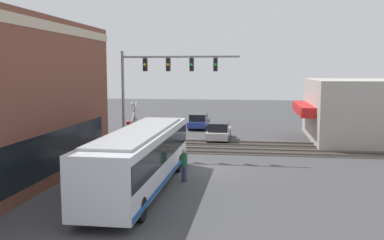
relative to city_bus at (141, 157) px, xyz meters
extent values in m
plane|color=#424244|center=(4.68, -2.80, -1.69)|extent=(120.00, 120.00, 0.00)
cube|color=beige|center=(0.25, 4.85, 6.42)|extent=(17.06, 0.36, 0.50)
cube|color=black|center=(0.25, 4.75, 0.01)|extent=(14.17, 0.12, 2.20)
cube|color=#B2ADA3|center=(17.39, -14.11, 0.87)|extent=(11.08, 7.62, 5.12)
cube|color=red|center=(17.39, -9.75, 0.91)|extent=(7.76, 1.20, 0.80)
cube|color=silver|center=(0.01, 0.00, -0.01)|extent=(12.36, 2.55, 2.50)
cube|color=black|center=(0.01, 0.00, 0.36)|extent=(12.11, 2.59, 1.05)
cube|color=#194CA5|center=(0.01, 0.00, -1.09)|extent=(12.11, 2.58, 0.24)
cube|color=#A5A8AA|center=(0.01, 0.00, 1.29)|extent=(10.50, 2.17, 0.12)
cylinder|color=black|center=(3.99, 0.00, -1.19)|extent=(1.00, 2.57, 1.00)
cylinder|color=black|center=(-4.37, 0.00, -1.19)|extent=(1.00, 2.57, 1.00)
cylinder|color=gray|center=(8.82, 3.60, 1.93)|extent=(0.20, 0.20, 7.23)
cylinder|color=gray|center=(8.82, -0.45, 5.15)|extent=(0.16, 8.11, 0.16)
cube|color=black|center=(8.82, 1.98, 4.60)|extent=(0.30, 0.27, 0.90)
sphere|color=yellow|center=(8.65, 1.98, 4.60)|extent=(0.20, 0.20, 0.20)
cube|color=black|center=(8.82, 0.36, 4.60)|extent=(0.30, 0.27, 0.90)
sphere|color=yellow|center=(8.65, 0.36, 4.60)|extent=(0.20, 0.20, 0.20)
cube|color=black|center=(8.82, -1.27, 4.60)|extent=(0.30, 0.27, 0.90)
sphere|color=green|center=(8.65, -1.27, 4.60)|extent=(0.20, 0.20, 0.20)
cube|color=black|center=(8.82, -2.89, 4.60)|extent=(0.30, 0.27, 0.90)
sphere|color=green|center=(8.65, -2.89, 4.60)|extent=(0.20, 0.20, 0.20)
cylinder|color=gray|center=(8.16, 2.62, 0.11)|extent=(0.14, 0.14, 3.60)
cube|color=white|center=(8.16, 2.62, 1.41)|extent=(1.41, 0.06, 1.41)
cube|color=white|center=(8.16, 2.62, 1.41)|extent=(1.41, 0.06, 1.41)
cylinder|color=#38383A|center=(8.16, 2.62, 0.61)|extent=(0.08, 0.90, 0.08)
sphere|color=red|center=(8.11, 2.17, 0.61)|extent=(0.28, 0.28, 0.28)
sphere|color=red|center=(8.11, 3.07, 0.61)|extent=(0.28, 0.28, 0.28)
cube|color=#332D28|center=(10.68, -2.80, -1.67)|extent=(2.60, 60.00, 0.03)
cube|color=#6B6056|center=(9.97, -2.80, -1.61)|extent=(0.07, 60.00, 0.15)
cube|color=#6B6056|center=(11.40, -2.80, -1.61)|extent=(0.07, 60.00, 0.15)
cube|color=#332D28|center=(13.88, -2.80, -1.67)|extent=(2.60, 60.00, 0.03)
cube|color=#6B6056|center=(13.17, -2.80, -1.61)|extent=(0.07, 60.00, 0.15)
cube|color=#6B6056|center=(14.60, -2.80, -1.61)|extent=(0.07, 60.00, 0.15)
cube|color=#B7B7BC|center=(15.90, -2.60, -1.14)|extent=(4.83, 1.80, 0.59)
cube|color=black|center=(15.65, -2.60, -0.50)|extent=(2.66, 1.62, 0.69)
cylinder|color=black|center=(17.39, -2.60, -1.37)|extent=(0.64, 1.82, 0.64)
cylinder|color=black|center=(14.40, -2.60, -1.37)|extent=(0.64, 1.82, 0.64)
cube|color=navy|center=(22.74, 0.00, -1.14)|extent=(4.60, 1.80, 0.58)
cube|color=black|center=(22.51, 0.00, -0.51)|extent=(2.53, 1.62, 0.68)
cylinder|color=black|center=(24.16, 0.00, -1.37)|extent=(0.64, 1.82, 0.64)
cylinder|color=black|center=(21.31, 0.00, -1.37)|extent=(0.64, 1.82, 0.64)
cylinder|color=#2D3351|center=(1.91, -1.85, -1.27)|extent=(0.28, 0.28, 0.83)
cylinder|color=#195933|center=(1.91, -1.85, -0.51)|extent=(0.34, 0.34, 0.69)
sphere|color=tan|center=(1.91, -1.85, -0.05)|extent=(0.22, 0.22, 0.22)
camera|label=1|loc=(-20.14, -5.44, 4.27)|focal=40.00mm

